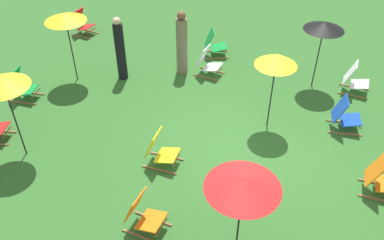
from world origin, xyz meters
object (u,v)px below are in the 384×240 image
Objects in this scene: deckchair_12 at (345,116)px; deckchair_1 at (354,80)px; deckchair_11 at (82,23)px; umbrella_3 at (243,183)px; deckchair_10 at (160,150)px; umbrella_0 at (65,17)px; deckchair_9 at (214,44)px; deckchair_14 at (381,178)px; person_1 at (182,44)px; umbrella_4 at (2,82)px; person_0 at (120,50)px; deckchair_5 at (208,63)px; deckchair_7 at (21,86)px; deckchair_13 at (143,214)px; umbrella_1 at (276,60)px; umbrella_2 at (324,26)px.

deckchair_1 is at bearing -14.74° from deckchair_12.
deckchair_11 is 0.53× the size of umbrella_3.
umbrella_0 is at bearing 55.15° from deckchair_10.
deckchair_14 is at bearing -154.54° from deckchair_9.
person_1 is (-1.75, -3.65, 0.49)m from deckchair_11.
umbrella_4 is 1.10× the size of person_0.
umbrella_0 is 1.09× the size of person_0.
umbrella_3 is (-5.43, -1.29, 1.15)m from deckchair_5.
umbrella_4 is at bearing -150.54° from deckchair_7.
deckchair_10 is at bearing 161.10° from deckchair_9.
deckchair_7 is 5.46m from deckchair_9.
deckchair_9 is 0.44× the size of umbrella_0.
deckchair_10 is 0.43× the size of umbrella_0.
deckchair_10 is at bearing -112.54° from deckchair_7.
umbrella_0 is at bearing 107.29° from deckchair_1.
person_0 is (4.85, 3.56, -0.67)m from umbrella_3.
umbrella_3 is 4.96m from umbrella_4.
deckchair_10 is 1.66m from deckchair_13.
umbrella_0 is 1.02× the size of umbrella_1.
umbrella_0 is (-0.88, 3.49, 1.45)m from deckchair_5.
umbrella_0 is 6.61m from umbrella_3.
deckchair_5 is 1.03× the size of deckchair_7.
deckchair_9 is 3.34m from umbrella_2.
deckchair_9 is 4.29m from umbrella_0.
deckchair_1 is 0.46× the size of umbrella_2.
umbrella_3 is at bearing 177.91° from deckchair_9.
deckchair_10 is (-3.50, 4.33, 0.00)m from deckchair_1.
deckchair_14 is (-3.54, -0.02, 0.00)m from deckchair_1.
umbrella_0 reaches higher than deckchair_11.
deckchair_11 is at bearing 65.24° from deckchair_12.
umbrella_4 reaches higher than umbrella_0.
person_0 is at bearing 55.93° from person_1.
umbrella_2 is at bearing 138.39° from person_0.
umbrella_4 is at bearing 72.18° from umbrella_3.
deckchair_13 is (-6.46, 0.40, 0.00)m from deckchair_9.
umbrella_2 reaches higher than deckchair_11.
umbrella_3 reaches higher than deckchair_11.
person_0 is (-1.67, 2.30, 0.48)m from deckchair_9.
deckchair_11 is 9.94m from deckchair_14.
deckchair_1 and deckchair_13 have the same top height.
deckchair_10 is 0.46× the size of person_1.
umbrella_2 is at bearing -30.57° from umbrella_1.
deckchair_11 is 7.59m from umbrella_2.
umbrella_4 reaches higher than deckchair_7.
deckchair_14 is 0.45× the size of umbrella_2.
deckchair_7 is at bearing 137.74° from umbrella_0.
umbrella_0 is at bearing 119.99° from deckchair_5.
umbrella_4 is at bearing 129.03° from deckchair_1.
deckchair_1 is at bearing -63.07° from umbrella_4.
deckchair_11 is 8.19m from deckchair_13.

